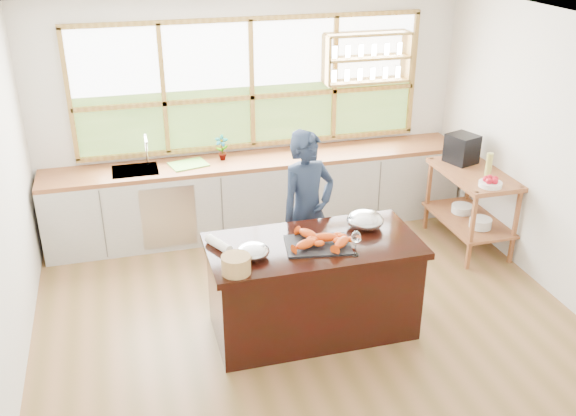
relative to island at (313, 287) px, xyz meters
name	(u,v)px	position (x,y,z in m)	size (l,w,h in m)	color
ground_plane	(306,317)	(0.00, 0.20, -0.45)	(5.00, 5.00, 0.00)	olive
room_shell	(295,124)	(0.02, 0.71, 1.30)	(5.02, 4.52, 2.71)	silver
back_counter	(258,194)	(-0.02, 2.14, 0.00)	(4.90, 0.63, 0.90)	beige
right_shelf_unit	(472,197)	(2.19, 1.09, 0.15)	(0.62, 1.10, 0.90)	brown
island	(313,287)	(0.00, 0.00, 0.00)	(1.85, 0.90, 0.90)	black
cook	(307,212)	(0.17, 0.76, 0.37)	(0.60, 0.40, 1.66)	#19243B
potted_plant	(222,148)	(-0.41, 2.20, 0.59)	(0.16, 0.10, 0.29)	slate
cutting_board	(188,164)	(-0.81, 2.14, 0.45)	(0.40, 0.30, 0.01)	#6DB743
espresso_machine	(462,149)	(2.19, 1.41, 0.61)	(0.28, 0.30, 0.33)	black
wine_bottle	(489,165)	(2.24, 0.92, 0.58)	(0.07, 0.07, 0.28)	#A9AB4A
fruit_bowl	(491,182)	(2.14, 0.70, 0.49)	(0.24, 0.24, 0.11)	white
slate_board	(318,245)	(0.02, -0.06, 0.45)	(0.55, 0.40, 0.02)	black
lobster_pile	(321,240)	(0.04, -0.06, 0.50)	(0.52, 0.44, 0.08)	#E83E08
mixing_bowl_left	(253,251)	(-0.56, -0.11, 0.50)	(0.27, 0.27, 0.13)	#BABCC1
mixing_bowl_right	(365,220)	(0.54, 0.17, 0.52)	(0.34, 0.34, 0.16)	#BABCC1
wine_glass	(356,238)	(0.27, -0.30, 0.61)	(0.08, 0.08, 0.22)	silver
wicker_basket	(236,265)	(-0.75, -0.32, 0.52)	(0.23, 0.23, 0.15)	tan
parchment_roll	(219,244)	(-0.81, 0.12, 0.49)	(0.08, 0.08, 0.30)	white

